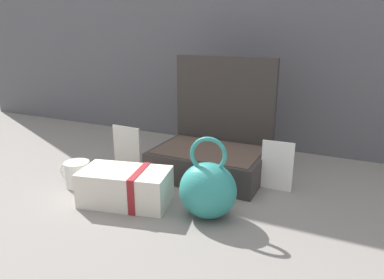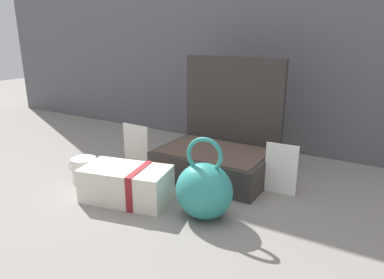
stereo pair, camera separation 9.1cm
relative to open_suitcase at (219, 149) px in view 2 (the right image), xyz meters
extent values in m
plane|color=slate|center=(0.05, -0.20, -0.09)|extent=(6.00, 6.00, 0.00)
cube|color=#332D2B|center=(0.00, -0.04, -0.04)|extent=(0.36, 0.25, 0.09)
cube|color=#4C3D33|center=(0.00, -0.04, 0.00)|extent=(0.34, 0.22, 0.00)
cube|color=#332D2B|center=(0.00, 0.10, 0.11)|extent=(0.36, 0.02, 0.39)
ellipsoid|color=teal|center=(0.10, -0.29, -0.01)|extent=(0.17, 0.15, 0.15)
torus|color=teal|center=(0.10, -0.29, 0.08)|extent=(0.10, 0.03, 0.10)
cube|color=silver|center=(-0.14, -0.32, -0.04)|extent=(0.27, 0.18, 0.10)
cube|color=maroon|center=(-0.10, -0.31, -0.04)|extent=(0.05, 0.14, 0.10)
cylinder|color=silver|center=(-0.34, -0.29, -0.05)|extent=(0.08, 0.08, 0.08)
torus|color=silver|center=(-0.39, -0.29, -0.05)|extent=(0.06, 0.01, 0.06)
cube|color=white|center=(0.23, -0.04, -0.01)|extent=(0.10, 0.01, 0.16)
cube|color=white|center=(-0.32, -0.05, -0.02)|extent=(0.12, 0.01, 0.14)
camera|label=1|loc=(0.43, -1.06, 0.38)|focal=33.03mm
camera|label=2|loc=(0.51, -1.02, 0.38)|focal=33.03mm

